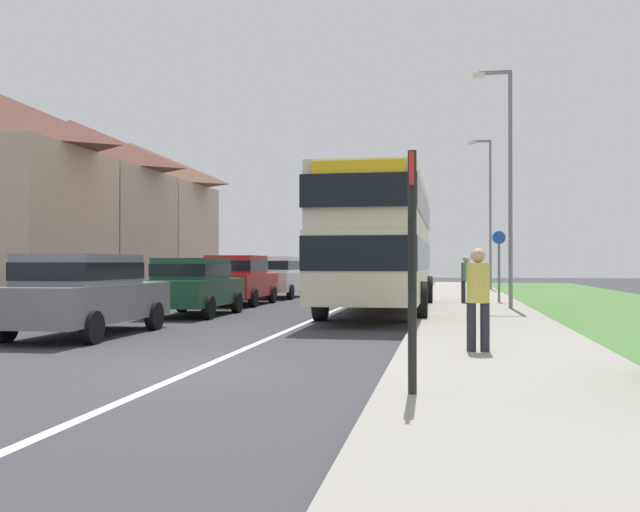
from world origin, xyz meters
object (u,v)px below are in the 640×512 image
object	(u,v)px
parked_car_grey	(84,291)
cycle_route_sign	(499,263)
parked_car_dark_green	(193,284)
parked_car_white	(276,275)
pedestrian_at_stop	(478,294)
double_decker_bus	(381,239)
street_lamp_far	(488,205)
pedestrian_walking_away	(466,277)
street_lamp_mid	(507,173)
bus_stop_sign	(412,254)
parked_car_red	(238,278)

from	to	relation	value
parked_car_grey	cycle_route_sign	world-z (taller)	cycle_route_sign
parked_car_dark_green	cycle_route_sign	bearing A→B (deg)	35.70
parked_car_grey	parked_car_dark_green	size ratio (longest dim) A/B	1.11
parked_car_white	pedestrian_at_stop	world-z (taller)	parked_car_white
pedestrian_at_stop	double_decker_bus	bearing A→B (deg)	103.65
parked_car_dark_green	pedestrian_at_stop	size ratio (longest dim) A/B	2.37
double_decker_bus	parked_car_grey	distance (m)	9.24
parked_car_dark_green	parked_car_grey	bearing A→B (deg)	-92.55
street_lamp_far	parked_car_grey	bearing A→B (deg)	-111.16
parked_car_white	pedestrian_walking_away	world-z (taller)	parked_car_white
street_lamp_mid	double_decker_bus	bearing A→B (deg)	-166.16
parked_car_grey	street_lamp_mid	bearing A→B (deg)	43.73
parked_car_white	bus_stop_sign	world-z (taller)	bus_stop_sign
double_decker_bus	bus_stop_sign	xyz separation A→B (m)	(1.51, -13.18, -0.60)
parked_car_dark_green	parked_car_red	distance (m)	4.97
parked_car_grey	street_lamp_far	world-z (taller)	street_lamp_far
bus_stop_sign	street_lamp_mid	xyz separation A→B (m)	(2.09, 14.07, 2.56)
parked_car_white	street_lamp_mid	xyz separation A→B (m)	(8.64, -6.87, 3.17)
bus_stop_sign	pedestrian_walking_away	bearing A→B (deg)	86.57
street_lamp_far	street_lamp_mid	bearing A→B (deg)	-91.32
parked_car_red	pedestrian_walking_away	world-z (taller)	parked_car_red
parked_car_white	street_lamp_far	bearing A→B (deg)	42.93
bus_stop_sign	parked_car_dark_green	bearing A→B (deg)	120.19
parked_car_white	street_lamp_mid	bearing A→B (deg)	-38.49
parked_car_grey	double_decker_bus	bearing A→B (deg)	55.38
double_decker_bus	parked_car_red	size ratio (longest dim) A/B	2.72
parked_car_white	bus_stop_sign	size ratio (longest dim) A/B	1.58
pedestrian_walking_away	bus_stop_sign	size ratio (longest dim) A/B	0.64
double_decker_bus	cycle_route_sign	xyz separation A→B (m)	(3.61, 4.10, -0.72)
pedestrian_at_stop	cycle_route_sign	bearing A→B (deg)	84.62
double_decker_bus	street_lamp_mid	distance (m)	4.20
double_decker_bus	parked_car_grey	size ratio (longest dim) A/B	2.54
parked_car_grey	street_lamp_far	bearing A→B (deg)	68.84
parked_car_dark_green	pedestrian_walking_away	xyz separation A→B (m)	(7.47, 5.59, 0.10)
double_decker_bus	parked_car_red	distance (m)	6.08
bus_stop_sign	street_lamp_far	xyz separation A→B (m)	(2.44, 29.31, 2.84)
cycle_route_sign	street_lamp_mid	bearing A→B (deg)	-90.15
cycle_route_sign	parked_car_white	bearing A→B (deg)	157.07
double_decker_bus	cycle_route_sign	distance (m)	5.51
double_decker_bus	parked_car_dark_green	bearing A→B (deg)	-157.45
parked_car_red	street_lamp_mid	xyz separation A→B (m)	(8.80, -2.01, 3.17)
bus_stop_sign	cycle_route_sign	xyz separation A→B (m)	(2.10, 17.28, -0.11)
pedestrian_at_stop	street_lamp_mid	size ratio (longest dim) A/B	0.23
double_decker_bus	pedestrian_at_stop	xyz separation A→B (m)	(2.32, -9.57, -1.17)
bus_stop_sign	pedestrian_at_stop	bearing A→B (deg)	77.33
parked_car_red	cycle_route_sign	world-z (taller)	cycle_route_sign
bus_stop_sign	parked_car_grey	bearing A→B (deg)	139.93
parked_car_white	street_lamp_far	distance (m)	12.76
parked_car_red	bus_stop_sign	bearing A→B (deg)	-67.35
double_decker_bus	street_lamp_far	world-z (taller)	street_lamp_far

